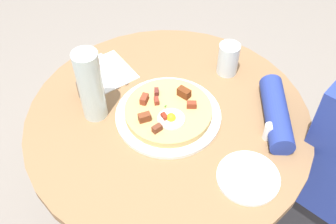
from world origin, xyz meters
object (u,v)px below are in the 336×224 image
Objects in this scene: breakfast_pizza at (168,111)px; knife at (104,73)px; salt_shaker at (269,132)px; pizza_plate at (168,115)px; water_bottle at (91,86)px; water_glass at (228,59)px; fork at (113,68)px; pepper_shaker at (82,89)px; bread_plate at (248,177)px; dining_table at (168,151)px.

breakfast_pizza is 1.44× the size of knife.
pizza_plate is at bearing 116.12° from salt_shaker.
water_bottle is (-0.14, 0.17, 0.11)m from pizza_plate.
pizza_plate is at bearing -51.41° from water_bottle.
pizza_plate is 1.76× the size of knife.
knife is at bearing 133.82° from water_glass.
fork is 0.15m from pepper_shaker.
salt_shaker is (0.15, 0.04, 0.02)m from bread_plate.
pepper_shaker is at bearing 115.77° from knife.
salt_shaker reaches higher than fork.
water_glass is (0.28, -0.01, 0.23)m from dining_table.
breakfast_pizza is 0.24m from water_bottle.
fork is 0.04m from knife.
fork is at bearing 130.80° from water_glass.
water_glass is at bearing -34.37° from pepper_shaker.
dining_table is 0.33m from fork.
fork is at bearing -90.00° from knife.
pepper_shaker is at bearing 113.99° from dining_table.
water_bottle is at bearing 128.81° from dining_table.
bread_plate is at bearing -76.26° from water_bottle.
dining_table is 5.13× the size of bread_plate.
pepper_shaker is at bearing 113.75° from pizza_plate.
pizza_plate is 0.28m from knife.
bread_plate is at bearing -93.59° from breakfast_pizza.
water_glass is (0.28, -0.01, 0.05)m from pizza_plate.
fork is 0.55m from salt_shaker.
fork is (0.03, 0.28, 0.00)m from pizza_plate.
dining_table is at bearing -0.71° from breakfast_pizza.
water_bottle is at bearing 142.89° from knife.
bread_plate is 0.93× the size of knife.
dining_table is at bearing -24.28° from pizza_plate.
water_glass is at bearing -123.74° from knife.
breakfast_pizza is at bearing 86.41° from bread_plate.
pepper_shaker is (-0.11, -0.03, 0.02)m from knife.
breakfast_pizza reaches higher than bread_plate.
bread_plate reaches higher than knife.
dining_table is at bearing -166.64° from knife.
dining_table is 0.34m from knife.
water_glass is 0.48m from pepper_shaker.
knife is 1.65× the size of water_glass.
breakfast_pizza is at bearing -145.53° from pizza_plate.
water_glass reaches higher than pizza_plate.
water_glass is 0.46m from water_bottle.
fork is at bearing 83.68° from dining_table.
water_bottle is at bearing 128.27° from breakfast_pizza.
knife is (-0.04, 0.01, 0.00)m from fork.
breakfast_pizza is at bearing 177.69° from water_glass.
bread_plate is 0.93× the size of fork.
dining_table is 0.36m from water_glass.
fork and knife have the same top height.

